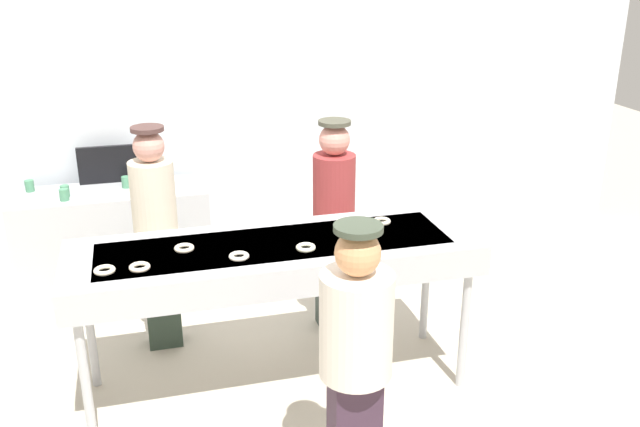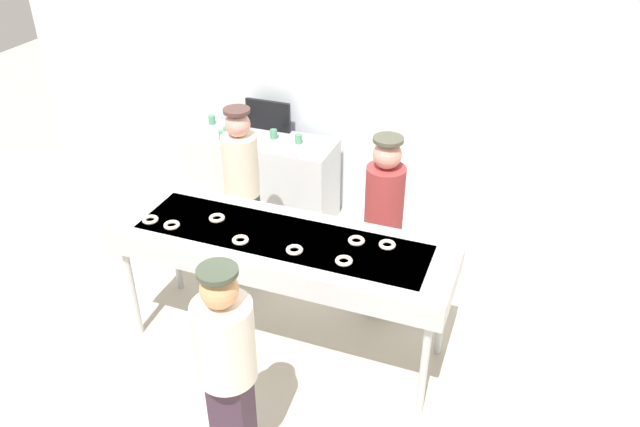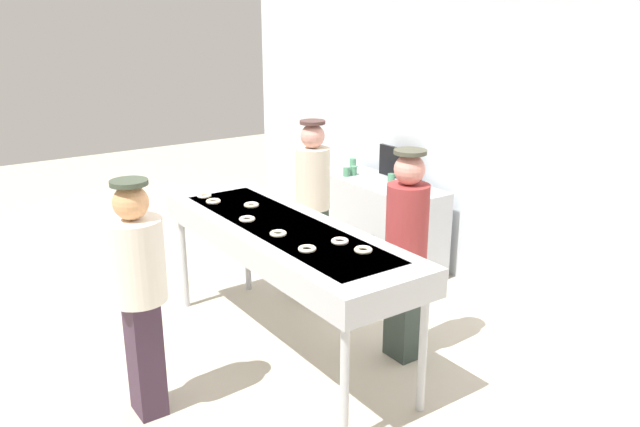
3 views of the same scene
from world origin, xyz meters
name	(u,v)px [view 2 (image 2 of 3)]	position (x,y,z in m)	size (l,w,h in m)	color
ground_plane	(286,342)	(0.00, 0.00, 0.00)	(16.00, 16.00, 0.00)	beige
back_wall	(372,62)	(0.00, 2.22, 1.65)	(8.00, 0.12, 3.31)	silver
fryer_conveyor	(282,247)	(0.00, 0.00, 0.94)	(2.55, 0.79, 1.03)	#B7BABF
sugar_donut_0	(294,250)	(0.16, -0.14, 1.05)	(0.12, 0.12, 0.03)	#EAEAC6
sugar_donut_1	(217,218)	(-0.55, 0.04, 1.05)	(0.12, 0.12, 0.03)	#F2E4C4
sugar_donut_2	(150,220)	(-1.01, -0.16, 1.05)	(0.12, 0.12, 0.03)	#F6EAC6
sugar_donut_3	(344,261)	(0.53, -0.15, 1.05)	(0.12, 0.12, 0.03)	white
sugar_donut_4	(356,241)	(0.53, 0.12, 1.05)	(0.12, 0.12, 0.03)	white
sugar_donut_5	(387,245)	(0.75, 0.15, 1.05)	(0.12, 0.12, 0.03)	white
sugar_donut_6	(172,225)	(-0.82, -0.17, 1.05)	(0.12, 0.12, 0.03)	#FCE5C4
sugar_donut_7	(240,240)	(-0.25, -0.17, 1.05)	(0.12, 0.12, 0.03)	#EEE2CD
worker_baker	(383,220)	(0.58, 0.69, 0.90)	(0.31, 0.31, 1.62)	#2D3933
worker_assistant	(242,188)	(-0.70, 0.73, 0.91)	(0.30, 0.30, 1.64)	#2C3C30
customer_waiting	(227,363)	(0.16, -1.16, 0.91)	(0.35, 0.35, 1.59)	#3B2738
prep_counter	(261,177)	(-1.03, 1.77, 0.44)	(1.56, 0.56, 0.88)	#B7BABF
paper_cup_0	(227,131)	(-1.36, 1.71, 0.93)	(0.07, 0.07, 0.09)	#4C8C66
paper_cup_1	(222,135)	(-1.37, 1.62, 0.93)	(0.07, 0.07, 0.09)	#4C8C66
paper_cup_2	(274,134)	(-0.89, 1.82, 0.93)	(0.07, 0.07, 0.09)	#4C8C66
paper_cup_3	(212,120)	(-1.65, 1.92, 0.93)	(0.07, 0.07, 0.09)	#4C8C66
paper_cup_4	(299,139)	(-0.61, 1.80, 0.93)	(0.07, 0.07, 0.09)	#4C8C66
menu_display	(268,115)	(-1.03, 2.00, 1.04)	(0.49, 0.04, 0.32)	black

